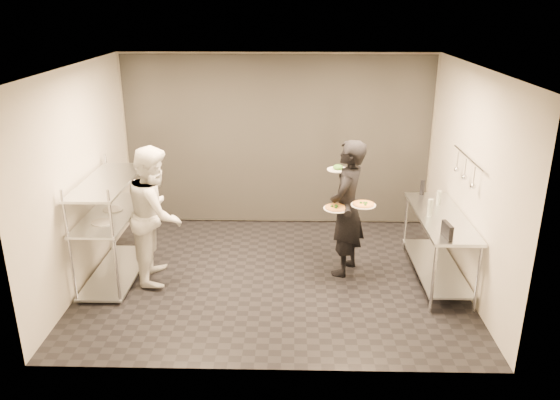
{
  "coord_description": "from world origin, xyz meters",
  "views": [
    {
      "loc": [
        0.24,
        -6.63,
        3.55
      ],
      "look_at": [
        0.08,
        0.04,
        1.1
      ],
      "focal_mm": 35.0,
      "sensor_mm": 36.0,
      "label": 1
    }
  ],
  "objects_px": {
    "pizza_plate_near": "(337,208)",
    "pos_monitor": "(447,231)",
    "chef": "(156,214)",
    "bottle_dark": "(422,188)",
    "bottle_clear": "(439,198)",
    "pass_rack": "(112,223)",
    "prep_counter": "(439,236)",
    "salad_plate": "(338,168)",
    "pizza_plate_far": "(363,204)",
    "waiter": "(347,209)",
    "bottle_green": "(430,208)"
  },
  "relations": [
    {
      "from": "pos_monitor",
      "to": "pizza_plate_far",
      "type": "bearing_deg",
      "value": 138.39
    },
    {
      "from": "waiter",
      "to": "pizza_plate_near",
      "type": "distance_m",
      "value": 0.26
    },
    {
      "from": "pass_rack",
      "to": "prep_counter",
      "type": "relative_size",
      "value": 0.89
    },
    {
      "from": "pass_rack",
      "to": "chef",
      "type": "height_order",
      "value": "chef"
    },
    {
      "from": "prep_counter",
      "to": "bottle_green",
      "type": "distance_m",
      "value": 0.44
    },
    {
      "from": "waiter",
      "to": "pos_monitor",
      "type": "height_order",
      "value": "waiter"
    },
    {
      "from": "pizza_plate_near",
      "to": "pos_monitor",
      "type": "relative_size",
      "value": 1.34
    },
    {
      "from": "pizza_plate_near",
      "to": "bottle_clear",
      "type": "relative_size",
      "value": 1.68
    },
    {
      "from": "pass_rack",
      "to": "waiter",
      "type": "height_order",
      "value": "waiter"
    },
    {
      "from": "chef",
      "to": "salad_plate",
      "type": "xyz_separation_m",
      "value": [
        2.41,
        0.51,
        0.49
      ]
    },
    {
      "from": "waiter",
      "to": "bottle_dark",
      "type": "bearing_deg",
      "value": 142.58
    },
    {
      "from": "pizza_plate_far",
      "to": "bottle_green",
      "type": "xyz_separation_m",
      "value": [
        0.87,
        0.05,
        -0.06
      ]
    },
    {
      "from": "chef",
      "to": "bottle_clear",
      "type": "bearing_deg",
      "value": -90.19
    },
    {
      "from": "pizza_plate_far",
      "to": "pos_monitor",
      "type": "relative_size",
      "value": 1.26
    },
    {
      "from": "chef",
      "to": "bottle_clear",
      "type": "distance_m",
      "value": 3.81
    },
    {
      "from": "prep_counter",
      "to": "bottle_clear",
      "type": "height_order",
      "value": "bottle_clear"
    },
    {
      "from": "waiter",
      "to": "bottle_green",
      "type": "xyz_separation_m",
      "value": [
        1.05,
        -0.21,
        0.1
      ]
    },
    {
      "from": "chef",
      "to": "bottle_dark",
      "type": "relative_size",
      "value": 8.49
    },
    {
      "from": "waiter",
      "to": "chef",
      "type": "xyz_separation_m",
      "value": [
        -2.52,
        -0.2,
        -0.02
      ]
    },
    {
      "from": "salad_plate",
      "to": "waiter",
      "type": "bearing_deg",
      "value": -70.76
    },
    {
      "from": "salad_plate",
      "to": "pizza_plate_far",
      "type": "bearing_deg",
      "value": -63.42
    },
    {
      "from": "prep_counter",
      "to": "chef",
      "type": "distance_m",
      "value": 3.74
    },
    {
      "from": "salad_plate",
      "to": "pos_monitor",
      "type": "height_order",
      "value": "salad_plate"
    },
    {
      "from": "prep_counter",
      "to": "waiter",
      "type": "relative_size",
      "value": 0.96
    },
    {
      "from": "pizza_plate_far",
      "to": "pos_monitor",
      "type": "height_order",
      "value": "pizza_plate_far"
    },
    {
      "from": "prep_counter",
      "to": "pos_monitor",
      "type": "relative_size",
      "value": 7.1
    },
    {
      "from": "pass_rack",
      "to": "pizza_plate_near",
      "type": "height_order",
      "value": "pass_rack"
    },
    {
      "from": "bottle_clear",
      "to": "bottle_dark",
      "type": "xyz_separation_m",
      "value": [
        -0.13,
        0.41,
        0.01
      ]
    },
    {
      "from": "pizza_plate_near",
      "to": "salad_plate",
      "type": "height_order",
      "value": "salad_plate"
    },
    {
      "from": "pos_monitor",
      "to": "bottle_dark",
      "type": "bearing_deg",
      "value": 81.39
    },
    {
      "from": "bottle_clear",
      "to": "pizza_plate_near",
      "type": "bearing_deg",
      "value": -164.16
    },
    {
      "from": "chef",
      "to": "salad_plate",
      "type": "height_order",
      "value": "chef"
    },
    {
      "from": "pos_monitor",
      "to": "pass_rack",
      "type": "bearing_deg",
      "value": 163.43
    },
    {
      "from": "pass_rack",
      "to": "chef",
      "type": "bearing_deg",
      "value": -1.42
    },
    {
      "from": "pizza_plate_near",
      "to": "bottle_clear",
      "type": "bearing_deg",
      "value": 15.84
    },
    {
      "from": "pizza_plate_far",
      "to": "salad_plate",
      "type": "xyz_separation_m",
      "value": [
        -0.29,
        0.58,
        0.3
      ]
    },
    {
      "from": "bottle_clear",
      "to": "bottle_green",
      "type": "bearing_deg",
      "value": -117.3
    },
    {
      "from": "pos_monitor",
      "to": "bottle_dark",
      "type": "height_order",
      "value": "bottle_dark"
    },
    {
      "from": "pizza_plate_far",
      "to": "pos_monitor",
      "type": "bearing_deg",
      "value": -34.64
    },
    {
      "from": "waiter",
      "to": "salad_plate",
      "type": "relative_size",
      "value": 6.27
    },
    {
      "from": "bottle_clear",
      "to": "bottle_dark",
      "type": "distance_m",
      "value": 0.43
    },
    {
      "from": "waiter",
      "to": "salad_plate",
      "type": "distance_m",
      "value": 0.57
    },
    {
      "from": "waiter",
      "to": "pizza_plate_far",
      "type": "height_order",
      "value": "waiter"
    },
    {
      "from": "pass_rack",
      "to": "prep_counter",
      "type": "xyz_separation_m",
      "value": [
        4.33,
        0.0,
        -0.14
      ]
    },
    {
      "from": "pizza_plate_near",
      "to": "bottle_clear",
      "type": "height_order",
      "value": "bottle_clear"
    },
    {
      "from": "pizza_plate_far",
      "to": "bottle_clear",
      "type": "xyz_separation_m",
      "value": [
        1.08,
        0.47,
        -0.08
      ]
    },
    {
      "from": "prep_counter",
      "to": "bottle_clear",
      "type": "xyz_separation_m",
      "value": [
        0.06,
        0.39,
        0.4
      ]
    },
    {
      "from": "pizza_plate_far",
      "to": "pos_monitor",
      "type": "xyz_separation_m",
      "value": [
        0.91,
        -0.63,
        -0.09
      ]
    },
    {
      "from": "waiter",
      "to": "bottle_dark",
      "type": "relative_size",
      "value": 8.7
    },
    {
      "from": "prep_counter",
      "to": "salad_plate",
      "type": "xyz_separation_m",
      "value": [
        -1.32,
        0.5,
        0.77
      ]
    }
  ]
}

